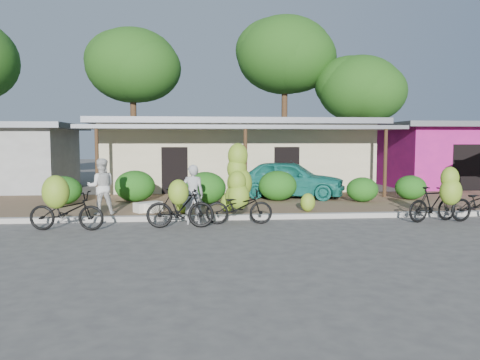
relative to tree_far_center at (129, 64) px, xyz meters
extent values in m
plane|color=#4D4A47|center=(5.69, -16.11, -6.78)|extent=(100.00, 100.00, 0.00)
cube|color=olive|center=(5.69, -11.11, -6.72)|extent=(60.00, 6.00, 0.12)
cube|color=#A8A399|center=(5.69, -14.11, -6.71)|extent=(60.00, 0.25, 0.15)
cube|color=beige|center=(5.69, -5.11, -5.23)|extent=(12.00, 6.00, 3.10)
cube|color=slate|center=(5.69, -5.11, -3.56)|extent=(13.00, 7.00, 0.25)
cube|color=black|center=(5.69, -8.06, -5.68)|extent=(1.40, 0.12, 2.20)
cube|color=slate|center=(5.69, -9.11, -3.88)|extent=(13.00, 2.00, 0.15)
cylinder|color=#43331B|center=(0.09, -10.01, -5.36)|extent=(0.14, 0.14, 2.85)
cylinder|color=#43331B|center=(5.69, -10.01, -5.36)|extent=(0.14, 0.14, 2.85)
cylinder|color=#43331B|center=(11.29, -10.01, -5.36)|extent=(0.14, 0.14, 2.85)
cube|color=#C61E82|center=(16.19, -5.11, -5.28)|extent=(5.00, 5.00, 3.00)
cube|color=slate|center=(16.19, -5.11, -3.66)|extent=(6.00, 6.00, 0.25)
cube|color=black|center=(16.19, -7.56, -5.68)|extent=(1.40, 0.12, 2.20)
cube|color=#A6A7A1|center=(-5.31, -5.11, -5.33)|extent=(6.00, 5.00, 2.90)
cube|color=slate|center=(-5.31, -5.11, -3.76)|extent=(7.00, 6.00, 0.25)
cylinder|color=#43331B|center=(0.19, -0.11, -3.25)|extent=(0.36, 0.36, 7.08)
ellipsoid|color=#1A4511|center=(0.19, -0.11, -0.10)|extent=(5.33, 5.33, 4.26)
ellipsoid|color=#1A4511|center=(-0.31, 0.19, 0.20)|extent=(4.53, 4.53, 3.62)
cylinder|color=#43331B|center=(9.19, 0.39, -2.81)|extent=(0.36, 0.36, 7.95)
ellipsoid|color=#1A4511|center=(9.19, 0.39, 0.73)|extent=(5.81, 5.81, 4.64)
ellipsoid|color=#1A4511|center=(8.69, 0.69, 1.03)|extent=(4.93, 4.93, 3.95)
cylinder|color=#43331B|center=(13.19, -1.61, -3.97)|extent=(0.36, 0.36, 5.63)
ellipsoid|color=#1A4511|center=(13.19, -1.61, -1.47)|extent=(4.75, 4.75, 3.80)
ellipsoid|color=#1A4511|center=(12.69, -1.31, -1.17)|extent=(4.04, 4.04, 3.23)
ellipsoid|color=#145A15|center=(-0.88, -11.04, -6.17)|extent=(1.27, 1.15, 0.99)
ellipsoid|color=#145A15|center=(1.54, -10.52, -6.09)|extent=(1.48, 1.33, 1.15)
ellipsoid|color=#145A15|center=(4.11, -11.45, -6.09)|extent=(1.47, 1.32, 1.15)
ellipsoid|color=#145A15|center=(6.83, -10.73, -6.10)|extent=(1.44, 1.30, 1.12)
ellipsoid|color=#145A15|center=(9.87, -11.38, -6.21)|extent=(1.16, 1.05, 0.91)
ellipsoid|color=#145A15|center=(11.96, -10.89, -6.20)|extent=(1.18, 1.06, 0.92)
imported|color=black|center=(0.38, -15.39, -6.27)|extent=(2.04, 0.91, 1.04)
ellipsoid|color=#92A328|center=(0.30, -16.04, -5.69)|extent=(0.67, 0.57, 0.84)
imported|color=black|center=(3.35, -15.31, -6.23)|extent=(1.84, 0.57, 1.10)
ellipsoid|color=#92A328|center=(3.33, -15.96, -5.74)|extent=(0.53, 0.45, 0.66)
imported|color=black|center=(4.99, -14.88, -6.29)|extent=(1.90, 0.71, 0.99)
ellipsoid|color=#92A328|center=(4.96, -14.33, -6.07)|extent=(0.66, 0.56, 0.83)
ellipsoid|color=#92A328|center=(5.06, -14.33, -5.66)|extent=(0.74, 0.63, 0.92)
ellipsoid|color=#92A328|center=(4.98, -14.33, -5.25)|extent=(0.58, 0.49, 0.72)
ellipsoid|color=#92A328|center=(5.01, -14.33, -4.86)|extent=(0.59, 0.50, 0.74)
ellipsoid|color=#92A328|center=(5.00, -14.68, -6.02)|extent=(0.63, 0.53, 0.79)
ellipsoid|color=#92A328|center=(4.96, -14.68, -5.60)|extent=(0.51, 0.43, 0.64)
imported|color=black|center=(10.67, -15.01, -6.27)|extent=(1.79, 0.93, 1.04)
ellipsoid|color=#92A328|center=(10.84, -15.64, -5.83)|extent=(0.61, 0.52, 0.76)
ellipsoid|color=#92A328|center=(10.83, -15.59, -5.46)|extent=(0.51, 0.43, 0.64)
imported|color=black|center=(12.14, -14.97, -6.26)|extent=(2.11, 1.07, 1.06)
ellipsoid|color=#92A328|center=(3.40, -13.56, -6.34)|extent=(0.51, 0.44, 0.64)
ellipsoid|color=#92A328|center=(4.79, -13.58, -6.35)|extent=(0.51, 0.43, 0.63)
ellipsoid|color=#92A328|center=(7.31, -13.53, -6.37)|extent=(0.47, 0.40, 0.59)
cube|color=beige|center=(2.26, -13.06, -6.51)|extent=(0.92, 0.82, 0.30)
cube|color=beige|center=(2.21, -13.15, -6.52)|extent=(0.83, 0.73, 0.28)
imported|color=#9D9D9D|center=(3.69, -14.77, -5.94)|extent=(0.63, 0.43, 1.69)
imported|color=silver|center=(0.91, -13.51, -5.81)|extent=(0.94, 0.79, 1.71)
imported|color=#1A776A|center=(7.43, -9.84, -5.92)|extent=(4.68, 3.11, 1.48)
camera|label=1|loc=(3.78, -27.96, -4.43)|focal=35.00mm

